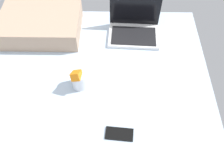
{
  "coord_description": "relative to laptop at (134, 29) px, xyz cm",
  "views": [
    {
      "loc": [
        33.74,
        -75.54,
        136.77
      ],
      "look_at": [
        32.44,
        8.25,
        24.0
      ],
      "focal_mm": 40.0,
      "sensor_mm": 36.0,
      "label": 1
    }
  ],
  "objects": [
    {
      "name": "laptop",
      "position": [
        0.0,
        0.0,
        0.0
      ],
      "size": [
        34.04,
        24.52,
        23.0
      ],
      "rotation": [
        0.0,
        0.0,
        -0.05
      ],
      "color": "silver",
      "rests_on": "bed_mattress"
    },
    {
      "name": "snack_cup",
      "position": [
        -32.13,
        -42.89,
        1.79
      ],
      "size": [
        9.47,
        9.9,
        15.13
      ],
      "color": "silver",
      "rests_on": "bed_mattress"
    },
    {
      "name": "cell_phone",
      "position": [
        -9.74,
        -72.4,
        -4.01
      ],
      "size": [
        14.53,
        7.97,
        0.8
      ],
      "primitive_type": "cube",
      "rotation": [
        0.0,
        0.0,
        1.49
      ],
      "color": "black",
      "rests_on": "bed_mattress"
    },
    {
      "name": "bed_mattress",
      "position": [
        -46.39,
        -47.63,
        -13.41
      ],
      "size": [
        180.0,
        140.0,
        18.0
      ],
      "primitive_type": "cube",
      "color": "silver",
      "rests_on": "ground"
    },
    {
      "name": "pillow",
      "position": [
        -61.83,
        0.37,
        2.09
      ],
      "size": [
        52.0,
        36.0,
        13.0
      ],
      "primitive_type": "cube",
      "color": "tan",
      "rests_on": "bed_mattress"
    }
  ]
}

